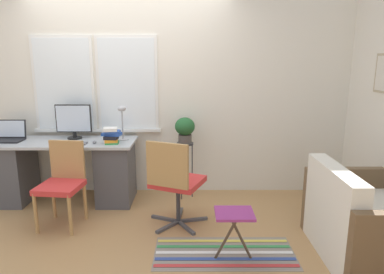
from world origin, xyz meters
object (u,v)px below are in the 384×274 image
object	(u,v)px
desk_lamp	(123,117)
desk_chair_wooden	(63,181)
couch_loveseat	(364,226)
office_chair_swivel	(176,181)
keyboard	(70,143)
monitor	(75,121)
folding_stool	(235,218)
plant_stand	(186,152)
potted_plant	(186,129)
mouse	(95,142)
laptop	(10,136)
book_stack	(112,135)

from	to	relation	value
desk_lamp	desk_chair_wooden	distance (m)	1.02
desk_lamp	couch_loveseat	bearing A→B (deg)	-29.06
desk_lamp	office_chair_swivel	distance (m)	1.12
keyboard	desk_lamp	xyz separation A→B (m)	(0.58, 0.22, 0.27)
monitor	folding_stool	bearing A→B (deg)	-37.92
office_chair_swivel	plant_stand	size ratio (longest dim) A/B	1.32
desk_chair_wooden	plant_stand	size ratio (longest dim) A/B	1.23
desk_lamp	plant_stand	world-z (taller)	desk_lamp
keyboard	couch_loveseat	world-z (taller)	couch_loveseat
potted_plant	desk_chair_wooden	bearing A→B (deg)	-150.42
office_chair_swivel	couch_loveseat	world-z (taller)	office_chair_swivel
mouse	keyboard	bearing A→B (deg)	-174.02
monitor	desk_lamp	distance (m)	0.62
plant_stand	laptop	bearing A→B (deg)	-177.40
book_stack	monitor	bearing A→B (deg)	153.59
plant_stand	mouse	bearing A→B (deg)	-166.33
desk_chair_wooden	plant_stand	bearing A→B (deg)	35.85
monitor	couch_loveseat	size ratio (longest dim) A/B	0.39
plant_stand	potted_plant	size ratio (longest dim) A/B	2.25
desk_chair_wooden	desk_lamp	bearing A→B (deg)	58.06
laptop	book_stack	size ratio (longest dim) A/B	1.51
desk_lamp	desk_chair_wooden	xyz separation A→B (m)	(-0.52, -0.66, -0.57)
plant_stand	office_chair_swivel	bearing A→B (deg)	-96.46
potted_plant	desk_lamp	bearing A→B (deg)	-175.30
monitor	potted_plant	distance (m)	1.37
monitor	keyboard	xyz separation A→B (m)	(0.03, -0.30, -0.21)
mouse	desk_lamp	bearing A→B (deg)	33.27
couch_loveseat	plant_stand	distance (m)	2.11
office_chair_swivel	plant_stand	distance (m)	0.80
desk_lamp	keyboard	bearing A→B (deg)	-159.00
laptop	plant_stand	size ratio (longest dim) A/B	0.48
monitor	desk_chair_wooden	size ratio (longest dim) A/B	0.49
desk_lamp	book_stack	xyz separation A→B (m)	(-0.10, -0.18, -0.19)
plant_stand	folding_stool	xyz separation A→B (m)	(0.45, -1.40, -0.20)
laptop	book_stack	distance (m)	1.28
monitor	folding_stool	world-z (taller)	monitor
plant_stand	book_stack	bearing A→B (deg)	-163.90
desk_lamp	folding_stool	distance (m)	1.92
office_chair_swivel	couch_loveseat	distance (m)	1.78
mouse	desk_chair_wooden	world-z (taller)	desk_chair_wooden
book_stack	mouse	bearing A→B (deg)	-177.21
mouse	potted_plant	world-z (taller)	potted_plant
desk_chair_wooden	couch_loveseat	world-z (taller)	desk_chair_wooden
keyboard	plant_stand	world-z (taller)	keyboard
keyboard	desk_chair_wooden	bearing A→B (deg)	-82.21
book_stack	potted_plant	distance (m)	0.88
laptop	potted_plant	size ratio (longest dim) A/B	1.09
laptop	monitor	distance (m)	0.78
couch_loveseat	book_stack	bearing A→B (deg)	65.36
desk_lamp	couch_loveseat	xyz separation A→B (m)	(2.34, -1.30, -0.75)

